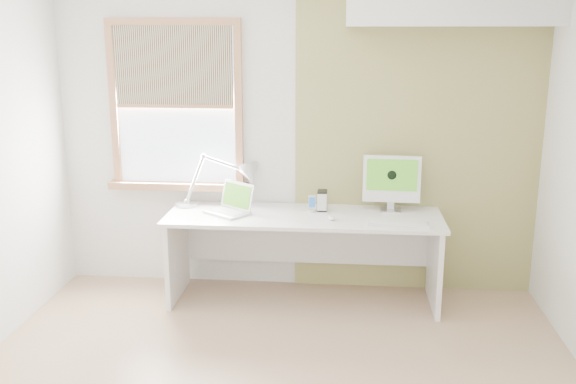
# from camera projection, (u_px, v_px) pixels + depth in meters

# --- Properties ---
(room) EXTENTS (4.04, 3.54, 2.64)m
(room) POSITION_uv_depth(u_px,v_px,m) (271.00, 186.00, 3.67)
(room) COLOR tan
(room) RESTS_ON ground
(accent_wall) EXTENTS (2.00, 0.02, 2.60)m
(accent_wall) POSITION_uv_depth(u_px,v_px,m) (417.00, 139.00, 5.26)
(accent_wall) COLOR #9F9459
(accent_wall) RESTS_ON room
(window) EXTENTS (1.20, 0.14, 1.42)m
(window) POSITION_uv_depth(u_px,v_px,m) (176.00, 107.00, 5.35)
(window) COLOR #A56D49
(window) RESTS_ON room
(desk) EXTENTS (2.20, 0.70, 0.73)m
(desk) POSITION_uv_depth(u_px,v_px,m) (304.00, 236.00, 5.24)
(desk) COLOR white
(desk) RESTS_ON room
(desk_lamp) EXTENTS (0.80, 0.37, 0.44)m
(desk_lamp) POSITION_uv_depth(u_px,v_px,m) (238.00, 178.00, 5.39)
(desk_lamp) COLOR silver
(desk_lamp) RESTS_ON desk
(laptop) EXTENTS (0.43, 0.42, 0.24)m
(laptop) POSITION_uv_depth(u_px,v_px,m) (231.00, 205.00, 5.19)
(laptop) COLOR silver
(laptop) RESTS_ON desk
(phone_dock) EXTENTS (0.08, 0.08, 0.14)m
(phone_dock) POSITION_uv_depth(u_px,v_px,m) (312.00, 207.00, 5.22)
(phone_dock) COLOR silver
(phone_dock) RESTS_ON desk
(external_drive) EXTENTS (0.08, 0.13, 0.16)m
(external_drive) POSITION_uv_depth(u_px,v_px,m) (322.00, 201.00, 5.25)
(external_drive) COLOR silver
(external_drive) RESTS_ON desk
(imac) EXTENTS (0.47, 0.16, 0.45)m
(imac) POSITION_uv_depth(u_px,v_px,m) (392.00, 180.00, 5.20)
(imac) COLOR silver
(imac) RESTS_ON desk
(keyboard) EXTENTS (0.46, 0.14, 0.02)m
(keyboard) POSITION_uv_depth(u_px,v_px,m) (398.00, 224.00, 4.87)
(keyboard) COLOR white
(keyboard) RESTS_ON desk
(mouse) EXTENTS (0.08, 0.11, 0.03)m
(mouse) POSITION_uv_depth(u_px,v_px,m) (331.00, 218.00, 5.00)
(mouse) COLOR white
(mouse) RESTS_ON desk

